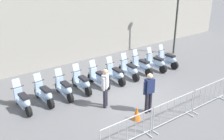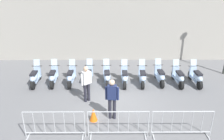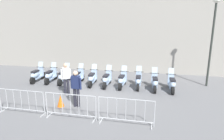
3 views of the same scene
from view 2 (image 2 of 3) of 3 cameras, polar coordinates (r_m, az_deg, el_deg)
The scene contains 17 objects.
ground_plane at distance 10.62m, azimuth 1.12°, elevation -7.96°, with size 120.00×120.00×0.00m, color slate.
motorcycle_0 at distance 12.67m, azimuth -18.84°, elevation -1.66°, with size 0.62×1.72×1.24m.
motorcycle_1 at distance 12.45m, azimuth -14.59°, elevation -1.58°, with size 0.60×1.72×1.24m.
motorcycle_2 at distance 12.23m, azimuth -10.32°, elevation -1.64°, with size 0.68×1.71×1.24m.
motorcycle_3 at distance 12.16m, azimuth -5.84°, elevation -1.53°, with size 0.67×1.72×1.24m.
motorcycle_4 at distance 12.07m, azimuth -1.32°, elevation -1.59°, with size 0.60×1.72×1.24m.
motorcycle_5 at distance 12.03m, azimuth 3.19°, elevation -1.71°, with size 0.68×1.71×1.24m.
motorcycle_6 at distance 12.14m, azimuth 7.67°, elevation -1.66°, with size 0.71×1.71×1.24m.
motorcycle_7 at distance 12.40m, azimuth 12.00°, elevation -1.42°, with size 0.61×1.72×1.24m.
motorcycle_8 at distance 12.51m, azimuth 16.41°, elevation -1.66°, with size 0.60×1.72×1.24m.
motorcycle_9 at distance 12.81m, azimuth 20.50°, elevation -1.62°, with size 0.60×1.72×1.24m.
barrier_segment_0 at distance 8.49m, azimuth -14.37°, elevation -13.22°, with size 2.15×0.79×1.07m.
barrier_segment_1 at distance 8.25m, azimuth 1.58°, elevation -13.57°, with size 2.15×0.79×1.07m.
barrier_segment_2 at distance 8.63m, azimuth 17.24°, elevation -12.93°, with size 2.15×0.79×1.07m.
officer_near_row_end at distance 8.97m, azimuth 0.01°, elevation -6.88°, with size 0.53×0.32×1.73m.
officer_mid_plaza at distance 10.27m, azimuth -6.49°, elevation -3.02°, with size 0.50×0.36×1.73m.
traffic_cone at distance 9.24m, azimuth -4.73°, elevation -11.15°, with size 0.32×0.32×0.55m, color orange.
Camera 2 is at (-1.89, -8.95, 5.39)m, focal length 36.15 mm.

